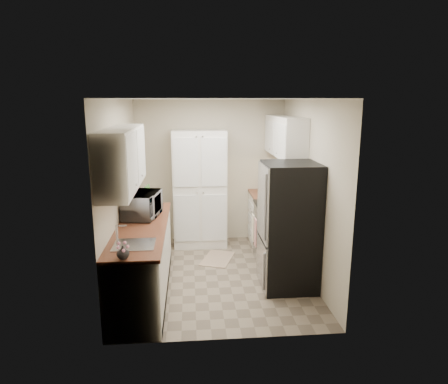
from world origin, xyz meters
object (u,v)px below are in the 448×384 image
object	(u,v)px
pantry_cabinet	(200,189)
wine_bottle	(137,200)
microwave	(142,205)
refrigerator	(289,226)
electric_range	(278,233)
toaster_oven	(273,187)

from	to	relation	value
pantry_cabinet	wine_bottle	world-z (taller)	pantry_cabinet
pantry_cabinet	microwave	bearing A→B (deg)	-121.22
pantry_cabinet	refrigerator	size ratio (longest dim) A/B	1.18
refrigerator	pantry_cabinet	bearing A→B (deg)	123.46
refrigerator	electric_range	bearing A→B (deg)	87.52
pantry_cabinet	toaster_oven	bearing A→B (deg)	-0.61
microwave	refrigerator	bearing A→B (deg)	-90.65
refrigerator	microwave	size ratio (longest dim) A/B	2.76
pantry_cabinet	toaster_oven	world-z (taller)	pantry_cabinet
wine_bottle	toaster_oven	world-z (taller)	wine_bottle
refrigerator	wine_bottle	distance (m)	2.23
refrigerator	wine_bottle	world-z (taller)	refrigerator
electric_range	toaster_oven	size ratio (longest dim) A/B	3.49
toaster_oven	electric_range	bearing A→B (deg)	-109.53
toaster_oven	refrigerator	bearing A→B (deg)	-107.76
pantry_cabinet	microwave	xyz separation A→B (m)	(-0.82, -1.35, 0.09)
refrigerator	toaster_oven	distance (m)	1.72
wine_bottle	toaster_oven	bearing A→B (deg)	22.53
toaster_oven	pantry_cabinet	bearing A→B (deg)	166.13
pantry_cabinet	refrigerator	world-z (taller)	pantry_cabinet
electric_range	wine_bottle	bearing A→B (deg)	-179.81
pantry_cabinet	microwave	size ratio (longest dim) A/B	3.24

